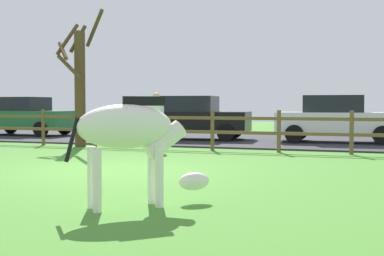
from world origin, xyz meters
name	(u,v)px	position (x,y,z in m)	size (l,w,h in m)	color
ground_plane	(117,170)	(0.00, 0.00, 0.00)	(60.00, 60.00, 0.00)	#47842D
parking_asphalt	(237,140)	(0.00, 9.30, 0.03)	(28.00, 7.40, 0.05)	#2D2D33
paddock_fence	(181,127)	(-0.53, 5.00, 0.66)	(21.04, 0.11, 1.15)	brown
bare_tree	(79,81)	(-3.88, 4.90, 2.03)	(1.56, 1.57, 4.24)	#513A23
zebra	(132,135)	(1.96, -3.29, 0.93)	(1.53, 1.48, 1.41)	white
parked_car_green	(24,116)	(-8.88, 8.70, 0.84)	(4.03, 1.95, 1.56)	#236B38
parked_car_white	(337,118)	(3.57, 8.77, 0.84)	(4.08, 2.04, 1.56)	white
parked_car_black	(192,117)	(-1.48, 8.61, 0.84)	(4.14, 2.19, 1.56)	black
visitor_near_fence	(156,119)	(-1.00, 4.27, 0.91)	(0.37, 0.24, 1.64)	#232847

